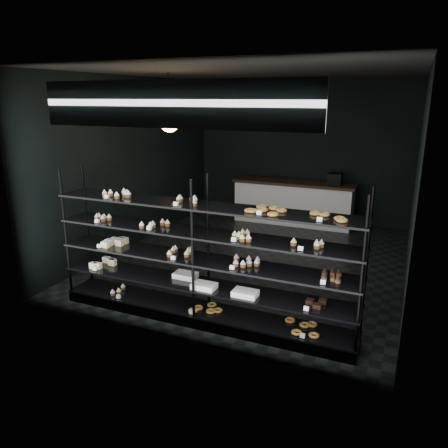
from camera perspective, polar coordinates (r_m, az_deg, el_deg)
name	(u,v)px	position (r m, az deg, el deg)	size (l,w,h in m)	color
room	(258,171)	(7.57, 4.50, 6.93)	(5.01, 6.01, 3.20)	black
display_shelf	(200,275)	(5.62, -3.19, -6.73)	(4.00, 0.50, 1.91)	black
signage	(170,104)	(4.80, -7.13, 15.26)	(3.30, 0.05, 0.50)	#0D1442
pendant_lamp	(170,122)	(6.88, -7.13, 13.05)	(0.30, 0.30, 0.88)	black
service_counter	(294,202)	(10.13, 9.09, 2.84)	(2.76, 0.65, 1.23)	silver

